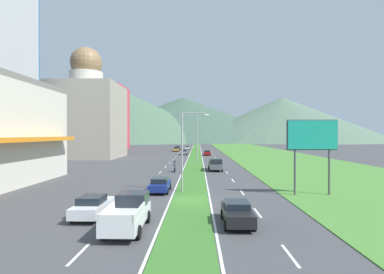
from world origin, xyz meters
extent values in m
plane|color=#424244|center=(0.00, 0.00, 0.00)|extent=(600.00, 600.00, 0.00)
cube|color=#387028|center=(0.00, 60.00, 0.03)|extent=(3.20, 240.00, 0.06)
cube|color=#477F33|center=(20.60, 60.00, 0.03)|extent=(24.00, 240.00, 0.06)
cube|color=silver|center=(-5.10, -12.02, 0.01)|extent=(0.16, 2.80, 0.01)
cube|color=silver|center=(-5.10, -4.05, 0.01)|extent=(0.16, 2.80, 0.01)
cube|color=silver|center=(-5.10, 3.93, 0.01)|extent=(0.16, 2.80, 0.01)
cube|color=silver|center=(-5.10, 11.90, 0.01)|extent=(0.16, 2.80, 0.01)
cube|color=silver|center=(-5.10, 19.88, 0.01)|extent=(0.16, 2.80, 0.01)
cube|color=silver|center=(-5.10, 27.85, 0.01)|extent=(0.16, 2.80, 0.01)
cube|color=silver|center=(-5.10, 35.83, 0.01)|extent=(0.16, 2.80, 0.01)
cube|color=silver|center=(-5.10, 43.80, 0.01)|extent=(0.16, 2.80, 0.01)
cube|color=silver|center=(-5.10, 51.78, 0.01)|extent=(0.16, 2.80, 0.01)
cube|color=silver|center=(-5.10, 59.75, 0.01)|extent=(0.16, 2.80, 0.01)
cube|color=silver|center=(-5.10, 67.73, 0.01)|extent=(0.16, 2.80, 0.01)
cube|color=silver|center=(-5.10, 75.70, 0.01)|extent=(0.16, 2.80, 0.01)
cube|color=silver|center=(-5.10, 83.68, 0.01)|extent=(0.16, 2.80, 0.01)
cube|color=silver|center=(5.10, -12.02, 0.01)|extent=(0.16, 2.80, 0.01)
cube|color=silver|center=(5.10, -4.05, 0.01)|extent=(0.16, 2.80, 0.01)
cube|color=silver|center=(5.10, 3.93, 0.01)|extent=(0.16, 2.80, 0.01)
cube|color=silver|center=(5.10, 11.90, 0.01)|extent=(0.16, 2.80, 0.01)
cube|color=silver|center=(5.10, 19.88, 0.01)|extent=(0.16, 2.80, 0.01)
cube|color=silver|center=(5.10, 27.85, 0.01)|extent=(0.16, 2.80, 0.01)
cube|color=silver|center=(5.10, 35.83, 0.01)|extent=(0.16, 2.80, 0.01)
cube|color=silver|center=(5.10, 43.80, 0.01)|extent=(0.16, 2.80, 0.01)
cube|color=silver|center=(5.10, 51.78, 0.01)|extent=(0.16, 2.80, 0.01)
cube|color=silver|center=(5.10, 59.75, 0.01)|extent=(0.16, 2.80, 0.01)
cube|color=silver|center=(5.10, 67.73, 0.01)|extent=(0.16, 2.80, 0.01)
cube|color=silver|center=(5.10, 75.70, 0.01)|extent=(0.16, 2.80, 0.01)
cube|color=silver|center=(5.10, 83.68, 0.01)|extent=(0.16, 2.80, 0.01)
cube|color=silver|center=(-1.75, 60.00, 0.01)|extent=(0.16, 240.00, 0.01)
cube|color=silver|center=(1.75, 60.00, 0.01)|extent=(0.16, 240.00, 0.01)
cube|color=orange|center=(-18.13, 1.98, 5.23)|extent=(2.82, 27.76, 0.63)
cube|color=#B2B2B7|center=(-33.01, 28.74, 28.87)|extent=(0.10, 16.86, 53.13)
cube|color=#9E9384|center=(-27.53, 49.85, 9.23)|extent=(16.85, 16.85, 18.46)
cylinder|color=beige|center=(-27.53, 49.85, 20.02)|extent=(8.18, 8.18, 3.12)
sphere|color=olive|center=(-27.53, 49.85, 23.92)|extent=(7.79, 7.79, 7.79)
cube|color=#D83847|center=(-37.29, 93.84, 12.49)|extent=(17.69, 17.69, 24.98)
cone|color=#47664C|center=(-67.53, 237.92, 22.45)|extent=(200.36, 200.36, 44.89)
cone|color=#3D5647|center=(-13.64, 269.20, 20.88)|extent=(221.39, 221.39, 41.77)
cone|color=#516B56|center=(73.58, 238.50, 19.00)|extent=(174.14, 174.14, 37.99)
cylinder|color=#99999E|center=(-0.93, 4.24, 4.07)|extent=(0.18, 0.18, 8.13)
cylinder|color=#99999E|center=(0.30, 4.30, 7.98)|extent=(2.46, 0.23, 0.10)
ellipsoid|color=silver|center=(1.52, 4.37, 7.78)|extent=(0.56, 0.28, 0.20)
cylinder|color=#99999E|center=(0.52, 34.04, 4.89)|extent=(0.18, 0.18, 9.78)
cylinder|color=#99999E|center=(-1.06, 34.05, 9.63)|extent=(3.18, 0.13, 0.10)
ellipsoid|color=silver|center=(-2.65, 34.07, 9.43)|extent=(0.56, 0.28, 0.20)
cylinder|color=#4C4C51|center=(9.96, 2.63, 2.21)|extent=(0.20, 0.20, 4.42)
cylinder|color=#4C4C51|center=(13.21, 2.63, 2.21)|extent=(0.20, 0.20, 4.42)
cube|color=teal|center=(11.58, 2.53, 5.78)|extent=(4.65, 0.16, 2.72)
cube|color=#4C4C51|center=(11.58, 2.65, 5.78)|extent=(4.85, 0.08, 2.92)
cube|color=slate|center=(-3.27, 60.54, 0.66)|extent=(1.77, 4.23, 0.68)
cube|color=black|center=(-3.27, 60.37, 1.22)|extent=(1.53, 1.86, 0.44)
cylinder|color=black|center=(-4.12, 61.85, 0.32)|extent=(0.22, 0.64, 0.64)
cylinder|color=black|center=(-2.42, 61.85, 0.32)|extent=(0.22, 0.64, 0.64)
cylinder|color=black|center=(-4.12, 59.23, 0.32)|extent=(0.22, 0.64, 0.64)
cylinder|color=black|center=(-2.42, 59.23, 0.32)|extent=(0.22, 0.64, 0.64)
cube|color=silver|center=(-3.29, 90.43, 0.64)|extent=(1.90, 4.63, 0.63)
cube|color=black|center=(-3.29, 90.25, 1.16)|extent=(1.63, 2.04, 0.42)
cylinder|color=black|center=(-4.20, 91.87, 0.32)|extent=(0.22, 0.64, 0.64)
cylinder|color=black|center=(-2.38, 91.87, 0.32)|extent=(0.22, 0.64, 0.64)
cylinder|color=black|center=(-4.20, 89.00, 0.32)|extent=(0.22, 0.64, 0.64)
cylinder|color=black|center=(-2.38, 89.00, 0.32)|extent=(0.22, 0.64, 0.64)
cube|color=navy|center=(-3.16, 4.14, 0.64)|extent=(1.83, 4.65, 0.64)
cube|color=black|center=(-3.16, 3.96, 1.20)|extent=(1.58, 2.05, 0.48)
cylinder|color=black|center=(-4.04, 5.59, 0.32)|extent=(0.22, 0.64, 0.64)
cylinder|color=black|center=(-2.28, 5.59, 0.32)|extent=(0.22, 0.64, 0.64)
cylinder|color=black|center=(-4.04, 2.70, 0.32)|extent=(0.22, 0.64, 0.64)
cylinder|color=black|center=(-2.28, 2.70, 0.32)|extent=(0.22, 0.64, 0.64)
cube|color=black|center=(-6.99, 88.28, 0.69)|extent=(1.77, 4.24, 0.74)
cube|color=black|center=(-6.99, 88.11, 1.31)|extent=(1.52, 1.86, 0.49)
cylinder|color=black|center=(-7.84, 89.59, 0.32)|extent=(0.22, 0.64, 0.64)
cylinder|color=black|center=(-6.14, 89.59, 0.32)|extent=(0.22, 0.64, 0.64)
cylinder|color=black|center=(-7.84, 86.96, 0.32)|extent=(0.22, 0.64, 0.64)
cylinder|color=black|center=(-6.14, 86.96, 0.32)|extent=(0.22, 0.64, 0.64)
cube|color=maroon|center=(3.28, 58.46, 0.62)|extent=(1.80, 4.41, 0.61)
cube|color=black|center=(3.28, 58.64, 1.18)|extent=(1.55, 1.94, 0.51)
cylinder|color=black|center=(4.15, 57.10, 0.32)|extent=(0.22, 0.64, 0.64)
cylinder|color=black|center=(2.42, 57.10, 0.32)|extent=(0.22, 0.64, 0.64)
cylinder|color=black|center=(4.15, 59.83, 0.32)|extent=(0.22, 0.64, 0.64)
cylinder|color=black|center=(2.42, 59.83, 0.32)|extent=(0.22, 0.64, 0.64)
cube|color=silver|center=(-6.73, -5.43, 0.67)|extent=(1.86, 4.40, 0.71)
cube|color=black|center=(-6.73, -5.61, 1.28)|extent=(1.60, 1.94, 0.50)
cylinder|color=black|center=(-7.62, -4.07, 0.32)|extent=(0.22, 0.64, 0.64)
cylinder|color=black|center=(-5.83, -4.07, 0.32)|extent=(0.22, 0.64, 0.64)
cylinder|color=black|center=(-7.62, -6.79, 0.32)|extent=(0.22, 0.64, 0.64)
cylinder|color=black|center=(-5.83, -6.79, 0.32)|extent=(0.22, 0.64, 0.64)
cube|color=#C6842D|center=(-6.80, 78.56, 0.63)|extent=(1.86, 4.76, 0.62)
cube|color=black|center=(-6.80, 78.36, 1.22)|extent=(1.60, 2.10, 0.55)
cylinder|color=black|center=(-7.69, 80.03, 0.32)|extent=(0.22, 0.64, 0.64)
cylinder|color=black|center=(-5.91, 80.03, 0.32)|extent=(0.22, 0.64, 0.64)
cylinder|color=black|center=(-7.69, 77.08, 0.32)|extent=(0.22, 0.64, 0.64)
cylinder|color=black|center=(-5.91, 77.08, 0.32)|extent=(0.22, 0.64, 0.64)
cube|color=black|center=(3.22, -6.98, 0.68)|extent=(1.76, 4.31, 0.73)
cube|color=black|center=(3.22, -6.81, 1.25)|extent=(1.51, 1.90, 0.41)
cylinder|color=black|center=(4.06, -8.32, 0.32)|extent=(0.22, 0.64, 0.64)
cylinder|color=black|center=(2.37, -8.32, 0.32)|extent=(0.22, 0.64, 0.64)
cylinder|color=black|center=(4.06, -5.65, 0.32)|extent=(0.22, 0.64, 0.64)
cylinder|color=black|center=(2.37, -5.65, 0.32)|extent=(0.22, 0.64, 0.64)
cube|color=#515459|center=(3.50, 22.65, 0.80)|extent=(2.00, 5.40, 0.80)
cube|color=black|center=(3.50, 21.05, 1.60)|extent=(1.84, 2.00, 0.80)
cube|color=#515459|center=(4.44, 23.75, 1.42)|extent=(0.10, 3.20, 0.44)
cube|color=#515459|center=(2.56, 23.75, 1.42)|extent=(0.10, 3.20, 0.44)
cube|color=#515459|center=(3.50, 25.30, 1.42)|extent=(1.84, 0.10, 0.44)
cylinder|color=black|center=(4.46, 21.03, 0.40)|extent=(0.26, 0.80, 0.80)
cylinder|color=black|center=(2.54, 21.03, 0.40)|extent=(0.26, 0.80, 0.80)
cylinder|color=black|center=(4.46, 24.27, 0.40)|extent=(0.26, 0.80, 0.80)
cylinder|color=black|center=(2.54, 24.27, 0.40)|extent=(0.26, 0.80, 0.80)
cube|color=silver|center=(-3.59, -8.34, 0.80)|extent=(2.00, 5.40, 0.80)
cube|color=black|center=(-3.59, -6.74, 1.60)|extent=(1.84, 2.00, 0.80)
cube|color=silver|center=(-4.53, -9.44, 1.42)|extent=(0.10, 3.20, 0.44)
cube|color=silver|center=(-2.65, -9.44, 1.42)|extent=(0.10, 3.20, 0.44)
cube|color=silver|center=(-3.59, -10.99, 1.42)|extent=(1.84, 0.10, 0.44)
cylinder|color=black|center=(-4.55, -6.72, 0.40)|extent=(0.26, 0.80, 0.80)
cylinder|color=black|center=(-2.63, -6.72, 0.40)|extent=(0.26, 0.80, 0.80)
cylinder|color=black|center=(-4.55, -9.96, 0.40)|extent=(0.26, 0.80, 0.80)
cylinder|color=black|center=(-2.63, -9.96, 0.40)|extent=(0.26, 0.80, 0.80)
cylinder|color=black|center=(-2.93, 21.32, 0.30)|extent=(0.10, 0.60, 0.60)
cylinder|color=black|center=(-2.93, 19.92, 0.30)|extent=(0.12, 0.60, 0.60)
cube|color=navy|center=(-2.93, 20.62, 0.47)|extent=(0.20, 1.12, 0.25)
ellipsoid|color=navy|center=(-2.93, 20.82, 0.83)|extent=(0.24, 0.44, 0.24)
cube|color=#4C4C51|center=(-2.93, 20.52, 1.20)|extent=(0.36, 0.28, 0.70)
sphere|color=black|center=(-2.93, 20.57, 1.67)|extent=(0.26, 0.26, 0.26)
camera|label=1|loc=(0.67, -26.67, 5.81)|focal=28.54mm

